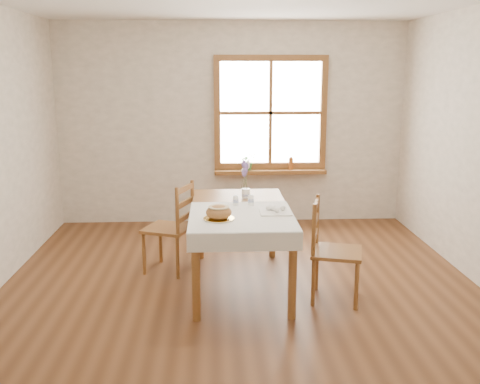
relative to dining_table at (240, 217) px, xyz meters
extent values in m
plane|color=brown|center=(0.00, -0.30, -0.66)|extent=(5.00, 5.00, 0.00)
cube|color=white|center=(0.00, 2.20, 0.64)|extent=(4.50, 0.10, 2.60)
cube|color=white|center=(0.00, -2.80, 0.64)|extent=(4.50, 0.10, 2.60)
cube|color=brown|center=(0.50, 2.16, 1.48)|extent=(1.46, 0.08, 0.08)
cube|color=brown|center=(0.50, 2.16, 0.10)|extent=(1.46, 0.08, 0.08)
cube|color=brown|center=(-0.19, 2.16, 0.79)|extent=(0.08, 0.08, 1.30)
cube|color=brown|center=(1.19, 2.16, 0.79)|extent=(0.08, 0.08, 1.30)
cube|color=brown|center=(0.50, 2.16, 0.79)|extent=(0.04, 0.06, 1.30)
cube|color=brown|center=(0.50, 2.16, 0.79)|extent=(1.30, 0.06, 0.04)
cube|color=white|center=(0.50, 2.19, 0.79)|extent=(1.30, 0.01, 1.30)
cube|color=brown|center=(0.50, 2.10, 0.03)|extent=(1.46, 0.20, 0.05)
cube|color=brown|center=(0.00, 0.00, 0.06)|extent=(0.90, 1.60, 0.05)
cylinder|color=brown|center=(-0.39, -0.74, -0.31)|extent=(0.07, 0.07, 0.70)
cylinder|color=brown|center=(0.39, -0.74, -0.31)|extent=(0.07, 0.07, 0.70)
cylinder|color=brown|center=(-0.39, 0.74, -0.31)|extent=(0.07, 0.07, 0.70)
cylinder|color=brown|center=(0.39, 0.74, -0.31)|extent=(0.07, 0.07, 0.70)
cube|color=white|center=(0.00, -0.30, 0.09)|extent=(0.91, 0.99, 0.01)
cylinder|color=white|center=(-0.20, -0.42, 0.10)|extent=(0.32, 0.32, 0.01)
ellipsoid|color=#B07C3E|center=(-0.20, -0.42, 0.17)|extent=(0.22, 0.22, 0.12)
cube|color=white|center=(0.30, -0.24, 0.10)|extent=(0.28, 0.24, 0.01)
cylinder|color=white|center=(-0.04, 0.06, 0.15)|extent=(0.06, 0.06, 0.10)
cylinder|color=white|center=(0.11, 0.06, 0.15)|extent=(0.07, 0.07, 0.10)
cylinder|color=white|center=(0.08, 0.37, 0.13)|extent=(0.09, 0.09, 0.09)
imported|color=#35712D|center=(0.21, 2.10, 0.13)|extent=(0.25, 0.27, 0.17)
cylinder|color=#954E1B|center=(0.77, 2.10, 0.14)|extent=(0.07, 0.07, 0.17)
camera|label=1|loc=(-0.23, -4.77, 1.33)|focal=40.00mm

